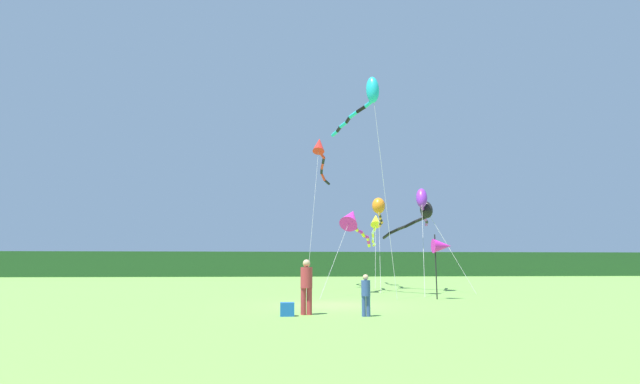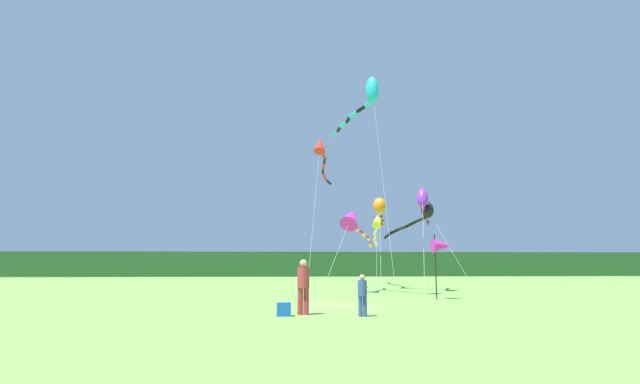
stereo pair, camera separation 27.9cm
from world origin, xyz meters
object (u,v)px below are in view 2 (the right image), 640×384
banner_flag_pole (442,246)px  kite_magenta (353,219)px  kite_yellow (377,224)px  kite_orange (380,207)px  kite_purple (423,201)px  person_adult (303,284)px  person_child (362,293)px  cooler_box (284,309)px  kite_black (422,214)px  kite_cyan (368,96)px  kite_red (321,151)px

banner_flag_pole → kite_magenta: 6.82m
kite_yellow → kite_orange: bearing=-98.6°
kite_purple → kite_orange: 3.85m
person_adult → banner_flag_pole: size_ratio=0.59×
person_child → cooler_box: (-2.54, 0.31, -0.53)m
kite_orange → kite_black: bearing=-46.4°
kite_black → kite_magenta: kite_black is taller
banner_flag_pole → kite_yellow: bearing=91.2°
banner_flag_pole → kite_purple: 6.88m
cooler_box → kite_black: bearing=57.3°
person_adult → banner_flag_pole: 9.52m
kite_yellow → kite_cyan: 14.44m
person_child → kite_black: 15.78m
cooler_box → kite_magenta: (3.99, 12.18, 4.14)m
kite_black → kite_yellow: bearing=100.2°
person_adult → kite_red: bearing=84.0°
kite_yellow → cooler_box: bearing=-108.7°
kite_yellow → kite_cyan: (-2.86, -12.82, 6.00)m
kite_yellow → kite_magenta: bearing=-109.4°
kite_cyan → kite_red: 8.95m
kite_yellow → kite_cyan: size_ratio=0.81×
person_adult → kite_cyan: bearing=65.6°
kite_purple → kite_orange: size_ratio=1.09×
person_child → kite_orange: 17.45m
cooler_box → kite_magenta: bearing=71.9°
banner_flag_pole → kite_black: 7.40m
person_child → cooler_box: person_child is taller
kite_purple → kite_yellow: bearing=98.3°
banner_flag_pole → kite_black: bearing=80.8°
kite_cyan → kite_red: size_ratio=1.10×
person_child → cooler_box: 2.62m
kite_red → kite_orange: size_ratio=1.46×
cooler_box → kite_cyan: 14.49m
kite_black → kite_orange: (-2.27, 2.39, 0.70)m
cooler_box → kite_yellow: 23.21m
kite_magenta → kite_orange: kite_orange is taller
cooler_box → kite_cyan: kite_cyan is taller
cooler_box → kite_red: (2.43, 17.37, 9.69)m
person_child → kite_magenta: bearing=83.4°
person_adult → cooler_box: (-0.64, -0.36, -0.81)m
kite_cyan → kite_orange: kite_cyan is taller
kite_cyan → person_child: bearing=-101.8°
person_child → kite_cyan: 13.72m
person_adult → person_child: (1.90, -0.67, -0.27)m
person_adult → kite_cyan: (3.79, 8.35, 9.89)m
kite_black → kite_purple: size_ratio=0.85×
banner_flag_pole → kite_magenta: bearing=123.3°
person_adult → kite_purple: (7.92, 12.41, 4.57)m
kite_orange → kite_red: bearing=160.9°
cooler_box → kite_orange: size_ratio=0.06×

